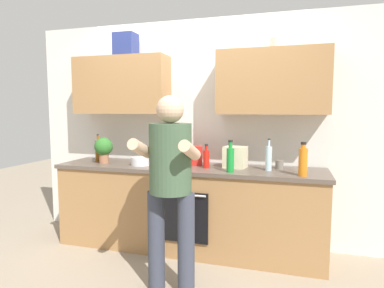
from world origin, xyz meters
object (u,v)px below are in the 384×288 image
object	(u,v)px
mixing_bowl	(141,161)
grocery_bag_crisps	(191,155)
bottle_juice	(303,161)
bottle_hotsauce	(206,158)
bottle_soda	(230,159)
potted_herb	(104,148)
person_standing	(170,178)
knife_block	(168,152)
cup_stoneware	(279,164)
grocery_bag_rice	(235,157)
bottle_syrup	(98,150)
bottle_water	(269,158)

from	to	relation	value
mixing_bowl	grocery_bag_crisps	size ratio (longest dim) A/B	0.88
bottle_juice	bottle_hotsauce	distance (m)	0.95
bottle_soda	potted_herb	world-z (taller)	bottle_soda
person_standing	bottle_hotsauce	distance (m)	0.82
knife_block	grocery_bag_crisps	distance (m)	0.29
bottle_juice	grocery_bag_crisps	distance (m)	1.18
bottle_hotsauce	knife_block	bearing A→B (deg)	158.80
bottle_soda	mixing_bowl	xyz separation A→B (m)	(-1.00, 0.12, -0.08)
cup_stoneware	grocery_bag_rice	xyz separation A→B (m)	(-0.44, -0.07, 0.07)
bottle_syrup	bottle_hotsauce	bearing A→B (deg)	-3.98
person_standing	bottle_juice	size ratio (longest dim) A/B	5.22
cup_stoneware	grocery_bag_crisps	size ratio (longest dim) A/B	0.36
bottle_water	grocery_bag_rice	size ratio (longest dim) A/B	1.43
bottle_soda	knife_block	size ratio (longest dim) A/B	1.02
bottle_soda	knife_block	world-z (taller)	bottle_soda
knife_block	potted_herb	world-z (taller)	knife_block
knife_block	cup_stoneware	bearing A→B (deg)	-0.99
bottle_syrup	grocery_bag_rice	bearing A→B (deg)	0.35
potted_herb	grocery_bag_crisps	xyz separation A→B (m)	(0.97, 0.17, -0.07)
knife_block	grocery_bag_crisps	size ratio (longest dim) A/B	1.27
grocery_bag_rice	grocery_bag_crisps	size ratio (longest dim) A/B	0.93
grocery_bag_crisps	bottle_syrup	bearing A→B (deg)	-177.29
cup_stoneware	bottle_syrup	bearing A→B (deg)	-177.85
potted_herb	knife_block	bearing A→B (deg)	17.69
bottle_syrup	grocery_bag_rice	xyz separation A→B (m)	(1.60, 0.01, -0.02)
knife_block	bottle_water	bearing A→B (deg)	-7.92
grocery_bag_rice	knife_block	bearing A→B (deg)	173.49
person_standing	bottle_hotsauce	bearing A→B (deg)	83.50
bottle_soda	bottle_hotsauce	bearing A→B (deg)	150.83
mixing_bowl	bottle_juice	bearing A→B (deg)	-4.12
bottle_hotsauce	cup_stoneware	distance (m)	0.74
bottle_syrup	person_standing	bearing A→B (deg)	-36.35
mixing_bowl	grocery_bag_crisps	distance (m)	0.55
bottle_hotsauce	knife_block	size ratio (longest dim) A/B	0.81
bottle_soda	potted_herb	distance (m)	1.46
bottle_water	knife_block	distance (m)	1.12
bottle_water	potted_herb	world-z (taller)	bottle_water
knife_block	bottle_hotsauce	bearing A→B (deg)	-21.20
bottle_juice	potted_herb	bearing A→B (deg)	176.54
bottle_water	bottle_hotsauce	world-z (taller)	bottle_water
mixing_bowl	grocery_bag_rice	size ratio (longest dim) A/B	0.95
cup_stoneware	grocery_bag_crisps	xyz separation A→B (m)	(-0.93, -0.02, 0.06)
bottle_syrup	grocery_bag_crisps	size ratio (longest dim) A/B	1.32
bottle_water	mixing_bowl	size ratio (longest dim) A/B	1.50
bottle_syrup	bottle_water	bearing A→B (deg)	-1.67
person_standing	potted_herb	distance (m)	1.34
mixing_bowl	bottle_water	bearing A→B (deg)	3.11
bottle_syrup	potted_herb	size ratio (longest dim) A/B	1.09
mixing_bowl	potted_herb	world-z (taller)	potted_herb
bottle_water	grocery_bag_crisps	xyz separation A→B (m)	(-0.83, 0.11, -0.02)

